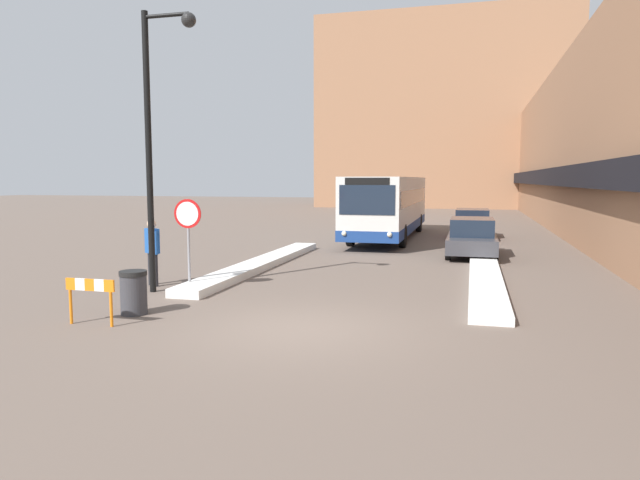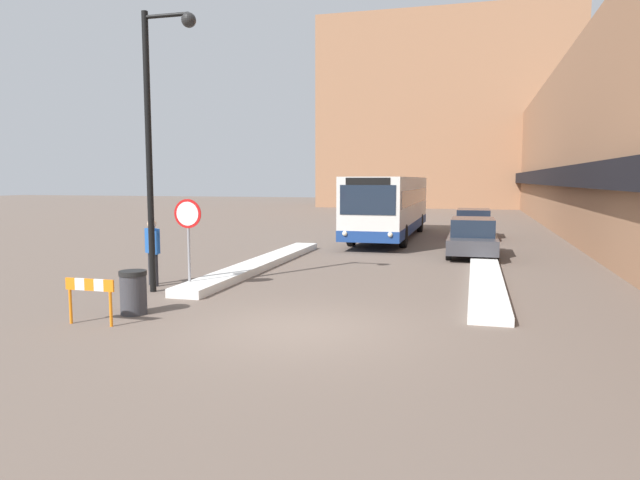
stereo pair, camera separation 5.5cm
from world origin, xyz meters
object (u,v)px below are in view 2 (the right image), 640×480
Objects in this scene: pedestrian at (153,246)px; construction_barricade at (90,292)px; parked_car_middle at (473,223)px; stop_sign at (188,224)px; street_lamp at (157,123)px; city_bus at (390,205)px; parked_car_front at (473,237)px; trash_bin at (133,292)px.

construction_barricade is at bearing -39.88° from pedestrian.
stop_sign is at bearing -114.04° from parked_car_middle.
construction_barricade is (0.39, -3.37, -3.65)m from street_lamp.
city_bus is 11.36× the size of construction_barricade.
construction_barricade is at bearing -120.01° from parked_car_front.
city_bus is 15.10m from stop_sign.
street_lamp is at bearing 106.42° from trash_bin.
street_lamp reaches higher than stop_sign.
pedestrian reaches higher than parked_car_front.
stop_sign is 3.95m from construction_barricade.
parked_car_middle reaches higher than trash_bin.
parked_car_middle is 21.19m from construction_barricade.
construction_barricade is at bearing -110.26° from parked_car_middle.
pedestrian is (-1.27, 0.34, -0.65)m from stop_sign.
parked_car_front is at bearing 80.54° from pedestrian.
street_lamp reaches higher than parked_car_front.
street_lamp is (-3.73, -15.20, 2.67)m from city_bus.
pedestrian is (-4.44, -14.43, -0.55)m from city_bus.
pedestrian is 3.45m from trash_bin.
construction_barricade is (-0.16, -3.80, -1.08)m from stop_sign.
construction_barricade is at bearing -100.19° from city_bus.
stop_sign is 1.47m from pedestrian.
parked_car_middle is 3.90× the size of construction_barricade.
parked_car_front is at bearing -55.67° from city_bus.
stop_sign is at bearing -128.86° from parked_car_front.
street_lamp is at bearing -142.14° from stop_sign.
city_bus reaches higher than pedestrian.
city_bus is 2.91× the size of parked_car_middle.
parked_car_front is (4.00, -5.86, -0.92)m from city_bus.
street_lamp is at bearing -129.62° from parked_car_front.
stop_sign is at bearing 92.71° from trash_bin.
parked_car_middle is 2.35× the size of pedestrian.
parked_car_front is at bearing 59.99° from construction_barricade.
city_bus is 6.85× the size of pedestrian.
pedestrian is at bearing -134.59° from parked_car_front.
pedestrian reaches higher than trash_bin.
pedestrian is at bearing 133.03° from street_lamp.
parked_car_front is at bearing -90.00° from parked_car_middle.
street_lamp is (-0.55, -0.43, 2.57)m from stop_sign.
trash_bin is (1.40, -3.09, -0.62)m from pedestrian.
stop_sign is at bearing 37.86° from street_lamp.
stop_sign is 1.32× the size of pedestrian.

